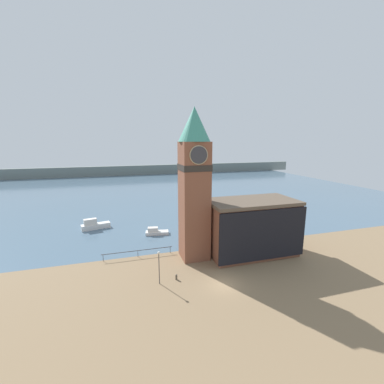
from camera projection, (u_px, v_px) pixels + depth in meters
name	position (u px, v px, depth m)	size (l,w,h in m)	color
ground_plane	(223.00, 285.00, 32.74)	(160.00, 160.00, 0.00)	#846B4C
water	(150.00, 188.00, 99.94)	(160.00, 120.00, 0.00)	slate
far_shoreline	(140.00, 170.00, 137.04)	(180.00, 3.00, 5.00)	slate
pier_railing	(138.00, 251.00, 40.43)	(11.02, 0.08, 1.09)	#333338
clock_tower	(194.00, 181.00, 38.25)	(4.68, 4.68, 22.83)	brown
pier_building	(252.00, 227.00, 41.15)	(14.17, 7.66, 8.87)	brown
boat_near	(156.00, 232.00, 50.27)	(4.62, 2.32, 1.43)	silver
boat_far	(94.00, 225.00, 53.26)	(5.89, 2.82, 2.26)	silver
mooring_bollard_near	(176.00, 277.00, 33.91)	(0.28, 0.28, 0.75)	brown
lamp_post	(159.00, 262.00, 32.41)	(0.32, 0.32, 4.43)	#2D2D33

